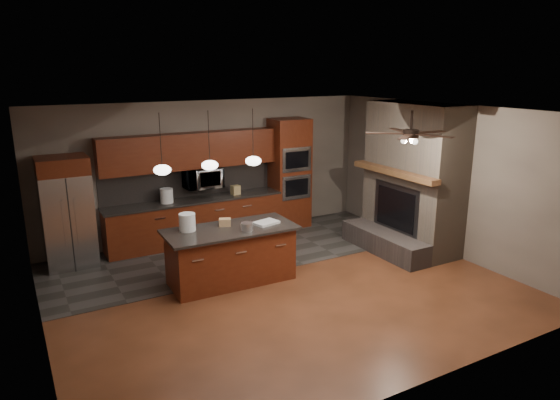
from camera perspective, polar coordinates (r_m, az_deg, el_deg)
ground at (r=8.19m, az=0.27°, el=-9.84°), size 7.00×7.00×0.00m
ceiling at (r=7.46m, az=0.30°, el=10.09°), size 7.00×6.00×0.02m
back_wall at (r=10.35m, az=-7.93°, el=3.48°), size 7.00×0.02×2.80m
right_wall at (r=9.86m, az=18.29°, el=2.29°), size 0.02×6.00×2.80m
left_wall at (r=6.78m, az=-26.48°, el=-4.11°), size 0.02×6.00×2.80m
slate_tile_patch at (r=9.67m, az=-5.01°, el=-5.87°), size 7.00×2.40×0.01m
fireplace_column at (r=9.83m, az=14.71°, el=1.90°), size 1.30×2.10×2.80m
back_cabinetry at (r=10.07m, az=-9.81°, el=0.13°), size 3.59×0.64×2.20m
oven_tower at (r=10.85m, az=1.10°, el=3.02°), size 0.80×0.63×2.38m
microwave at (r=10.05m, az=-8.85°, el=2.52°), size 0.73×0.41×0.50m
refrigerator at (r=9.45m, az=-23.16°, el=-1.31°), size 0.83×0.75×1.97m
kitchen_island at (r=8.23m, az=-5.62°, el=-6.25°), size 2.15×1.02×0.92m
white_bucket at (r=8.03m, az=-10.55°, el=-2.51°), size 0.31×0.31×0.28m
paint_can at (r=7.94m, az=-3.80°, el=-3.05°), size 0.25×0.25×0.13m
paint_tray at (r=8.27m, az=-1.59°, el=-2.60°), size 0.44×0.35×0.04m
cardboard_box at (r=8.20m, az=-6.32°, el=-2.54°), size 0.23×0.20×0.12m
counter_bucket at (r=9.83m, az=-12.83°, el=0.48°), size 0.28×0.28×0.28m
counter_box at (r=10.27m, az=-5.10°, el=1.15°), size 0.19×0.16×0.19m
pendant_left at (r=7.59m, az=-13.30°, el=3.40°), size 0.26×0.26×0.92m
pendant_center at (r=7.82m, az=-8.02°, el=3.99°), size 0.26×0.26×0.92m
pendant_right at (r=8.12m, az=-3.08°, el=4.51°), size 0.26×0.26×0.92m
ceiling_fan at (r=7.93m, az=14.73°, el=7.41°), size 1.27×1.33×0.41m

